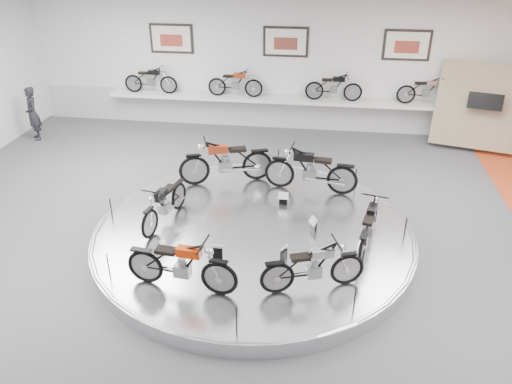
# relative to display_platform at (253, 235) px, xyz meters

# --- Properties ---
(floor) EXTENTS (16.00, 16.00, 0.00)m
(floor) POSITION_rel_display_platform_xyz_m (0.00, -0.30, -0.15)
(floor) COLOR #4D4D4F
(floor) RESTS_ON ground
(ceiling) EXTENTS (16.00, 16.00, 0.00)m
(ceiling) POSITION_rel_display_platform_xyz_m (0.00, -0.30, 3.85)
(ceiling) COLOR white
(ceiling) RESTS_ON wall_back
(wall_back) EXTENTS (16.00, 0.00, 16.00)m
(wall_back) POSITION_rel_display_platform_xyz_m (0.00, 6.70, 1.85)
(wall_back) COLOR white
(wall_back) RESTS_ON floor
(dado_band) EXTENTS (15.68, 0.04, 1.10)m
(dado_band) POSITION_rel_display_platform_xyz_m (0.00, 6.68, 0.40)
(dado_band) COLOR #BCBCBA
(dado_band) RESTS_ON floor
(display_platform) EXTENTS (6.40, 6.40, 0.30)m
(display_platform) POSITION_rel_display_platform_xyz_m (0.00, 0.00, 0.00)
(display_platform) COLOR silver
(display_platform) RESTS_ON floor
(platform_rim) EXTENTS (6.40, 6.40, 0.10)m
(platform_rim) POSITION_rel_display_platform_xyz_m (0.00, 0.00, 0.12)
(platform_rim) COLOR #B2B2BA
(platform_rim) RESTS_ON display_platform
(shelf) EXTENTS (11.00, 0.55, 0.10)m
(shelf) POSITION_rel_display_platform_xyz_m (0.00, 6.40, 0.85)
(shelf) COLOR silver
(shelf) RESTS_ON wall_back
(poster_left) EXTENTS (1.35, 0.06, 0.88)m
(poster_left) POSITION_rel_display_platform_xyz_m (-3.50, 6.66, 2.55)
(poster_left) COLOR white
(poster_left) RESTS_ON wall_back
(poster_center) EXTENTS (1.35, 0.06, 0.88)m
(poster_center) POSITION_rel_display_platform_xyz_m (0.00, 6.66, 2.55)
(poster_center) COLOR white
(poster_center) RESTS_ON wall_back
(poster_right) EXTENTS (1.35, 0.06, 0.88)m
(poster_right) POSITION_rel_display_platform_xyz_m (3.50, 6.66, 2.55)
(poster_right) COLOR white
(poster_right) RESTS_ON wall_back
(display_panel) EXTENTS (2.56, 1.52, 2.30)m
(display_panel) POSITION_rel_display_platform_xyz_m (5.60, 5.80, 1.10)
(display_panel) COLOR #998A64
(display_panel) RESTS_ON floor
(shelf_bike_a) EXTENTS (1.22, 0.43, 0.73)m
(shelf_bike_a) POSITION_rel_display_platform_xyz_m (-4.20, 6.40, 1.27)
(shelf_bike_a) COLOR black
(shelf_bike_a) RESTS_ON shelf
(shelf_bike_b) EXTENTS (1.22, 0.43, 0.73)m
(shelf_bike_b) POSITION_rel_display_platform_xyz_m (-1.50, 6.40, 1.27)
(shelf_bike_b) COLOR maroon
(shelf_bike_b) RESTS_ON shelf
(shelf_bike_c) EXTENTS (1.22, 0.43, 0.73)m
(shelf_bike_c) POSITION_rel_display_platform_xyz_m (1.50, 6.40, 1.27)
(shelf_bike_c) COLOR black
(shelf_bike_c) RESTS_ON shelf
(shelf_bike_d) EXTENTS (1.22, 0.43, 0.73)m
(shelf_bike_d) POSITION_rel_display_platform_xyz_m (4.20, 6.40, 1.27)
(shelf_bike_d) COLOR #A5A4A9
(shelf_bike_d) RESTS_ON shelf
(bike_a) EXTENTS (0.86, 1.58, 0.88)m
(bike_a) POSITION_rel_display_platform_xyz_m (2.24, -0.24, 0.59)
(bike_a) COLOR black
(bike_a) RESTS_ON display_platform
(bike_b) EXTENTS (1.87, 0.84, 1.07)m
(bike_b) POSITION_rel_display_platform_xyz_m (1.05, 1.83, 0.68)
(bike_b) COLOR black
(bike_b) RESTS_ON display_platform
(bike_c) EXTENTS (1.99, 1.25, 1.11)m
(bike_c) POSITION_rel_display_platform_xyz_m (-0.94, 2.00, 0.70)
(bike_c) COLOR maroon
(bike_c) RESTS_ON display_platform
(bike_d) EXTENTS (0.83, 1.60, 0.90)m
(bike_d) POSITION_rel_display_platform_xyz_m (-1.82, 0.02, 0.60)
(bike_d) COLOR black
(bike_d) RESTS_ON display_platform
(bike_e) EXTENTS (1.70, 0.76, 0.97)m
(bike_e) POSITION_rel_display_platform_xyz_m (-0.90, -2.02, 0.63)
(bike_e) COLOR #BB2B02
(bike_e) RESTS_ON display_platform
(bike_f) EXTENTS (1.61, 1.01, 0.89)m
(bike_f) POSITION_rel_display_platform_xyz_m (1.24, -1.72, 0.60)
(bike_f) COLOR #A5A4A9
(bike_f) RESTS_ON display_platform
(visitor) EXTENTS (0.68, 0.69, 1.60)m
(visitor) POSITION_rel_display_platform_xyz_m (-7.31, 4.65, 0.65)
(visitor) COLOR black
(visitor) RESTS_ON floor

